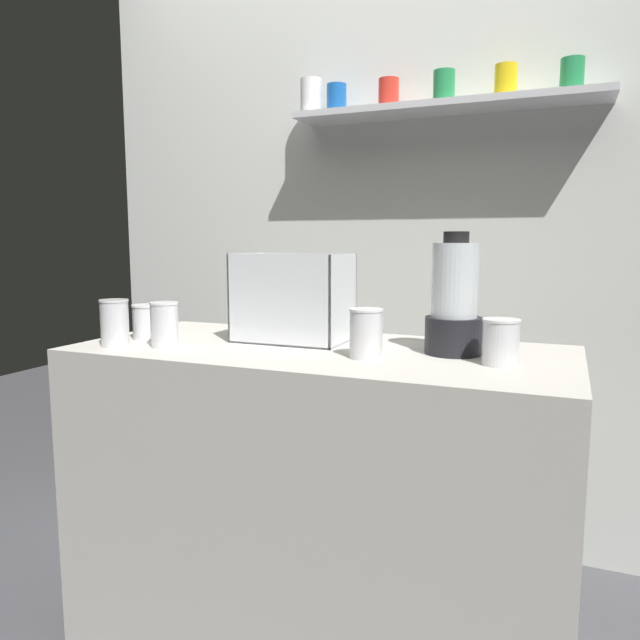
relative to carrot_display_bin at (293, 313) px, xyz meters
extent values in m
plane|color=#4C4C51|center=(0.12, -0.08, -0.98)|extent=(8.00, 8.00, 0.00)
cube|color=beige|center=(0.12, -0.08, -0.53)|extent=(1.40, 0.64, 0.90)
cube|color=silver|center=(0.12, 0.69, 0.27)|extent=(2.60, 0.04, 2.50)
cube|color=silver|center=(0.33, 0.57, 0.69)|extent=(1.11, 0.20, 0.02)
cylinder|color=#1959B2|center=(-0.08, 0.58, 0.76)|extent=(0.08, 0.08, 0.11)
cylinder|color=red|center=(0.12, 0.58, 0.76)|extent=(0.08, 0.08, 0.11)
cylinder|color=#268C4C|center=(0.33, 0.55, 0.76)|extent=(0.08, 0.08, 0.11)
cylinder|color=yellow|center=(0.54, 0.56, 0.76)|extent=(0.08, 0.08, 0.11)
cylinder|color=#268C4C|center=(0.75, 0.57, 0.76)|extent=(0.08, 0.08, 0.11)
cylinder|color=white|center=(-0.18, 0.57, 0.77)|extent=(0.08, 0.08, 0.14)
cube|color=white|center=(0.00, 0.00, -0.08)|extent=(0.33, 0.22, 0.01)
cube|color=white|center=(0.00, -0.11, 0.05)|extent=(0.33, 0.01, 0.27)
cube|color=white|center=(0.00, 0.11, 0.05)|extent=(0.33, 0.01, 0.27)
cube|color=white|center=(-0.16, 0.00, 0.05)|extent=(0.01, 0.22, 0.27)
cube|color=white|center=(0.16, 0.00, 0.05)|extent=(0.01, 0.22, 0.27)
cone|color=orange|center=(-0.05, 0.01, -0.06)|extent=(0.14, 0.11, 0.03)
cone|color=orange|center=(0.08, 0.01, -0.06)|extent=(0.15, 0.06, 0.03)
cone|color=orange|center=(0.03, 0.00, -0.06)|extent=(0.15, 0.14, 0.03)
cone|color=orange|center=(-0.01, 0.00, -0.07)|extent=(0.03, 0.15, 0.03)
cone|color=orange|center=(0.04, -0.01, -0.04)|extent=(0.18, 0.10, 0.02)
cone|color=orange|center=(-0.03, 0.01, -0.02)|extent=(0.10, 0.16, 0.04)
cone|color=orange|center=(0.03, 0.00, -0.04)|extent=(0.12, 0.14, 0.03)
cone|color=orange|center=(0.00, 0.00, -0.03)|extent=(0.15, 0.13, 0.03)
cone|color=orange|center=(-0.07, -0.01, 0.00)|extent=(0.16, 0.07, 0.03)
cylinder|color=black|center=(0.49, -0.03, -0.03)|extent=(0.15, 0.15, 0.10)
cylinder|color=silver|center=(0.49, -0.03, 0.11)|extent=(0.12, 0.12, 0.20)
cylinder|color=red|center=(0.49, -0.03, 0.04)|extent=(0.11, 0.11, 0.04)
cylinder|color=black|center=(0.49, -0.03, 0.23)|extent=(0.07, 0.07, 0.03)
cylinder|color=white|center=(-0.44, -0.14, -0.03)|extent=(0.09, 0.09, 0.10)
cylinder|color=maroon|center=(-0.44, -0.14, -0.04)|extent=(0.08, 0.08, 0.09)
cylinder|color=white|center=(-0.44, -0.14, 0.02)|extent=(0.09, 0.09, 0.01)
cylinder|color=white|center=(-0.44, -0.28, -0.02)|extent=(0.08, 0.08, 0.13)
cylinder|color=maroon|center=(-0.44, -0.28, -0.03)|extent=(0.07, 0.07, 0.11)
cylinder|color=white|center=(-0.44, -0.28, 0.05)|extent=(0.08, 0.08, 0.01)
cylinder|color=white|center=(-0.30, -0.24, -0.02)|extent=(0.08, 0.08, 0.12)
cylinder|color=maroon|center=(-0.30, -0.24, -0.05)|extent=(0.07, 0.07, 0.07)
cylinder|color=white|center=(-0.30, -0.24, 0.04)|extent=(0.08, 0.08, 0.01)
cylinder|color=white|center=(0.29, -0.18, -0.02)|extent=(0.09, 0.09, 0.12)
cylinder|color=orange|center=(0.29, -0.18, -0.04)|extent=(0.08, 0.08, 0.10)
cylinder|color=white|center=(0.29, -0.18, 0.04)|extent=(0.09, 0.09, 0.01)
cylinder|color=white|center=(0.62, -0.13, -0.03)|extent=(0.09, 0.09, 0.11)
cylinder|color=red|center=(0.62, -0.13, -0.05)|extent=(0.08, 0.08, 0.06)
cylinder|color=white|center=(0.62, -0.13, 0.03)|extent=(0.09, 0.09, 0.01)
camera|label=1|loc=(0.76, -1.63, 0.22)|focal=33.39mm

